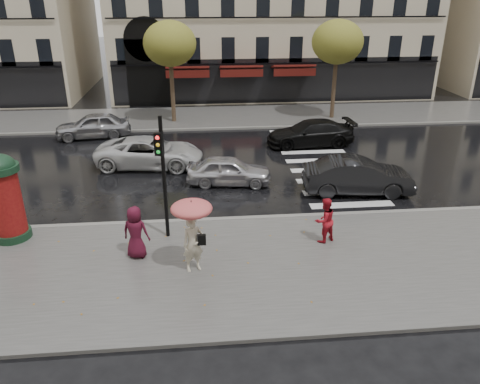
{
  "coord_description": "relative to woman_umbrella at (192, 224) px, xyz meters",
  "views": [
    {
      "loc": [
        -0.44,
        -13.49,
        8.51
      ],
      "look_at": [
        0.97,
        1.5,
        1.9
      ],
      "focal_mm": 35.0,
      "sensor_mm": 36.0,
      "label": 1
    }
  ],
  "objects": [
    {
      "name": "car_white",
      "position": [
        -2.21,
        10.1,
        -1.01
      ],
      "size": [
        5.67,
        3.14,
        1.5
      ],
      "primitive_type": "imported",
      "rotation": [
        0.0,
        0.0,
        1.45
      ],
      "color": "silver",
      "rests_on": "ground"
    },
    {
      "name": "near_sidewalk",
      "position": [
        0.71,
        0.04,
        -1.7
      ],
      "size": [
        90.0,
        7.0,
        0.12
      ],
      "primitive_type": "cube",
      "color": "#474744",
      "rests_on": "ground"
    },
    {
      "name": "car_black",
      "position": [
        6.79,
        12.78,
        -1.03
      ],
      "size": [
        5.16,
        2.34,
        1.47
      ],
      "primitive_type": "imported",
      "rotation": [
        0.0,
        0.0,
        -1.51
      ],
      "color": "black",
      "rests_on": "ground"
    },
    {
      "name": "man_burgundy",
      "position": [
        -1.9,
        1.0,
        -0.72
      ],
      "size": [
        1.02,
        0.8,
        1.83
      ],
      "primitive_type": "imported",
      "rotation": [
        0.0,
        0.0,
        2.88
      ],
      "color": "#4A0E21",
      "rests_on": "near_sidewalk"
    },
    {
      "name": "zebra_crossing",
      "position": [
        6.71,
        10.14,
        -1.76
      ],
      "size": [
        3.6,
        11.75,
        0.01
      ],
      "primitive_type": "cube",
      "color": "silver",
      "rests_on": "ground"
    },
    {
      "name": "traffic_light",
      "position": [
        -0.98,
        2.25,
        1.09
      ],
      "size": [
        0.33,
        0.44,
        4.51
      ],
      "color": "black",
      "rests_on": "near_sidewalk"
    },
    {
      "name": "far_sidewalk",
      "position": [
        0.71,
        19.54,
        -1.7
      ],
      "size": [
        90.0,
        6.0,
        0.12
      ],
      "primitive_type": "cube",
      "color": "#474744",
      "rests_on": "ground"
    },
    {
      "name": "tree_far_left",
      "position": [
        -1.29,
        18.54,
        3.41
      ],
      "size": [
        3.4,
        3.4,
        6.64
      ],
      "color": "#38281C",
      "rests_on": "ground"
    },
    {
      "name": "ground",
      "position": [
        0.71,
        0.54,
        -1.76
      ],
      "size": [
        160.0,
        160.0,
        0.0
      ],
      "primitive_type": "plane",
      "color": "black",
      "rests_on": "ground"
    },
    {
      "name": "morris_column",
      "position": [
        -6.58,
        2.74,
        0.08
      ],
      "size": [
        1.34,
        1.34,
        3.6
      ],
      "color": "black",
      "rests_on": "near_sidewalk"
    },
    {
      "name": "woman_red",
      "position": [
        4.63,
        1.42,
        -0.81
      ],
      "size": [
        1.01,
        0.92,
        1.67
      ],
      "primitive_type": "imported",
      "rotation": [
        0.0,
        0.0,
        3.59
      ],
      "color": "#B01522",
      "rests_on": "near_sidewalk"
    },
    {
      "name": "tree_far_right",
      "position": [
        9.71,
        18.54,
        3.41
      ],
      "size": [
        3.4,
        3.4,
        6.64
      ],
      "color": "#38281C",
      "rests_on": "ground"
    },
    {
      "name": "far_kerb",
      "position": [
        0.71,
        16.54,
        -1.69
      ],
      "size": [
        90.0,
        0.25,
        0.14
      ],
      "primitive_type": "cube",
      "color": "slate",
      "rests_on": "ground"
    },
    {
      "name": "near_kerb",
      "position": [
        0.71,
        3.54,
        -1.69
      ],
      "size": [
        90.0,
        0.25,
        0.14
      ],
      "primitive_type": "cube",
      "color": "slate",
      "rests_on": "ground"
    },
    {
      "name": "woman_umbrella",
      "position": [
        0.0,
        0.0,
        0.0
      ],
      "size": [
        1.29,
        1.29,
        2.49
      ],
      "color": "beige",
      "rests_on": "near_sidewalk"
    },
    {
      "name": "car_far_silver",
      "position": [
        -6.07,
        15.54,
        -1.0
      ],
      "size": [
        4.65,
        2.37,
        1.52
      ],
      "primitive_type": "imported",
      "rotation": [
        0.0,
        0.0,
        -1.44
      ],
      "color": "#9A9A9E",
      "rests_on": "ground"
    },
    {
      "name": "car_silver",
      "position": [
        1.66,
        7.38,
        -1.09
      ],
      "size": [
        4.08,
        2.05,
        1.33
      ],
      "primitive_type": "imported",
      "rotation": [
        0.0,
        0.0,
        1.45
      ],
      "color": "silver",
      "rests_on": "ground"
    },
    {
      "name": "car_darkgrey",
      "position": [
        7.31,
        5.8,
        -0.96
      ],
      "size": [
        4.97,
        2.15,
        1.59
      ],
      "primitive_type": "imported",
      "rotation": [
        0.0,
        0.0,
        1.47
      ],
      "color": "black",
      "rests_on": "ground"
    }
  ]
}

